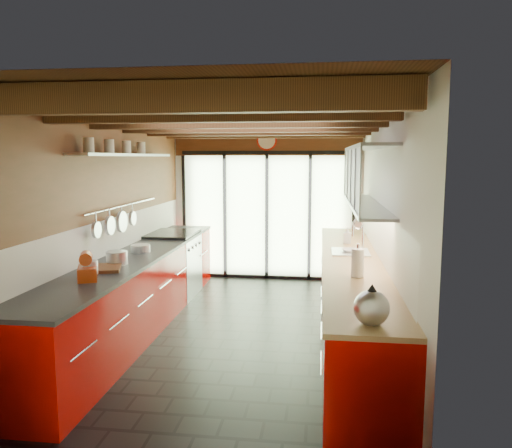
# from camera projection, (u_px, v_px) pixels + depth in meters

# --- Properties ---
(ground) EXTENTS (5.50, 5.50, 0.00)m
(ground) POSITION_uv_depth(u_px,v_px,m) (242.00, 332.00, 5.97)
(ground) COLOR black
(ground) RESTS_ON ground
(room_shell) EXTENTS (5.50, 5.50, 5.50)m
(room_shell) POSITION_uv_depth(u_px,v_px,m) (242.00, 194.00, 5.75)
(room_shell) COLOR silver
(room_shell) RESTS_ON ground
(ceiling_beams) EXTENTS (3.14, 5.06, 4.90)m
(ceiling_beams) POSITION_uv_depth(u_px,v_px,m) (246.00, 125.00, 6.01)
(ceiling_beams) COLOR #593316
(ceiling_beams) RESTS_ON ground
(glass_door) EXTENTS (2.95, 0.10, 2.90)m
(glass_door) POSITION_uv_depth(u_px,v_px,m) (267.00, 182.00, 8.39)
(glass_door) COLOR #C6EAAD
(glass_door) RESTS_ON ground
(left_counter) EXTENTS (0.68, 5.00, 0.92)m
(left_counter) POSITION_uv_depth(u_px,v_px,m) (139.00, 291.00, 6.07)
(left_counter) COLOR #AF0500
(left_counter) RESTS_ON ground
(range_stove) EXTENTS (0.66, 0.90, 0.97)m
(range_stove) POSITION_uv_depth(u_px,v_px,m) (173.00, 265.00, 7.49)
(range_stove) COLOR silver
(range_stove) RESTS_ON ground
(right_counter) EXTENTS (0.68, 5.00, 0.92)m
(right_counter) POSITION_uv_depth(u_px,v_px,m) (351.00, 298.00, 5.74)
(right_counter) COLOR #AF0500
(right_counter) RESTS_ON ground
(sink_assembly) EXTENTS (0.45, 0.52, 0.43)m
(sink_assembly) POSITION_uv_depth(u_px,v_px,m) (351.00, 249.00, 6.07)
(sink_assembly) COLOR silver
(sink_assembly) RESTS_ON right_counter
(upper_cabinets_right) EXTENTS (0.34, 3.00, 3.00)m
(upper_cabinets_right) POSITION_uv_depth(u_px,v_px,m) (366.00, 176.00, 5.83)
(upper_cabinets_right) COLOR silver
(upper_cabinets_right) RESTS_ON ground
(left_wall_fixtures) EXTENTS (0.28, 2.60, 0.96)m
(left_wall_fixtures) POSITION_uv_depth(u_px,v_px,m) (124.00, 173.00, 6.05)
(left_wall_fixtures) COLOR silver
(left_wall_fixtures) RESTS_ON ground
(stand_mixer) EXTENTS (0.28, 0.34, 0.27)m
(stand_mixer) POSITION_uv_depth(u_px,v_px,m) (88.00, 268.00, 4.72)
(stand_mixer) COLOR #C73B0F
(stand_mixer) RESTS_ON left_counter
(pot_large) EXTENTS (0.25, 0.25, 0.14)m
(pot_large) POSITION_uv_depth(u_px,v_px,m) (117.00, 258.00, 5.39)
(pot_large) COLOR silver
(pot_large) RESTS_ON left_counter
(pot_small) EXTENTS (0.30, 0.30, 0.09)m
(pot_small) POSITION_uv_depth(u_px,v_px,m) (141.00, 248.00, 6.09)
(pot_small) COLOR silver
(pot_small) RESTS_ON left_counter
(cutting_board) EXTENTS (0.38, 0.45, 0.03)m
(cutting_board) POSITION_uv_depth(u_px,v_px,m) (107.00, 268.00, 5.14)
(cutting_board) COLOR brown
(cutting_board) RESTS_ON left_counter
(kettle) EXTENTS (0.28, 0.32, 0.30)m
(kettle) POSITION_uv_depth(u_px,v_px,m) (372.00, 306.00, 3.45)
(kettle) COLOR silver
(kettle) RESTS_ON right_counter
(paper_towel) EXTENTS (0.14, 0.14, 0.33)m
(paper_towel) POSITION_uv_depth(u_px,v_px,m) (358.00, 263.00, 4.80)
(paper_towel) COLOR white
(paper_towel) RESTS_ON right_counter
(soap_bottle) EXTENTS (0.10, 0.11, 0.22)m
(soap_bottle) POSITION_uv_depth(u_px,v_px,m) (347.00, 235.00, 6.71)
(soap_bottle) COLOR silver
(soap_bottle) RESTS_ON right_counter
(bowl) EXTENTS (0.24, 0.24, 0.05)m
(bowl) POSITION_uv_depth(u_px,v_px,m) (350.00, 251.00, 6.05)
(bowl) COLOR silver
(bowl) RESTS_ON right_counter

